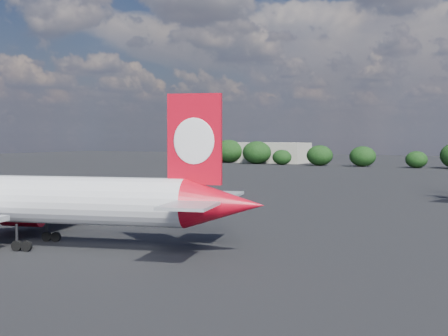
% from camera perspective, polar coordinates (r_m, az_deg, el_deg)
% --- Properties ---
extents(ground, '(500.00, 500.00, 0.00)m').
position_cam_1_polar(ground, '(105.64, 4.55, -2.92)').
color(ground, black).
rests_on(ground, ground).
extents(qantas_airliner, '(44.52, 42.63, 14.68)m').
position_cam_1_polar(qantas_airliner, '(64.10, -17.37, -2.87)').
color(qantas_airliner, white).
rests_on(qantas_airliner, ground).
extents(terminal_building, '(42.00, 16.00, 8.00)m').
position_cam_1_polar(terminal_building, '(252.23, 2.92, 1.43)').
color(terminal_building, '#9B9686').
rests_on(terminal_building, ground).
extents(highway_sign, '(6.00, 0.30, 4.50)m').
position_cam_1_polar(highway_sign, '(220.81, 12.25, 0.92)').
color(highway_sign, '#166E21').
rests_on(highway_sign, ground).
extents(horizon_treeline, '(203.67, 16.19, 9.18)m').
position_cam_1_polar(horizon_treeline, '(219.49, 19.44, 1.07)').
color(horizon_treeline, black).
rests_on(horizon_treeline, ground).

